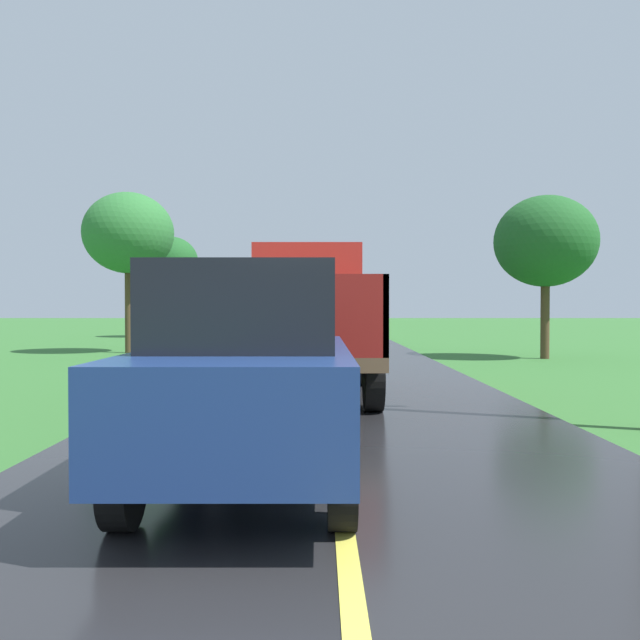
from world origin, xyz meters
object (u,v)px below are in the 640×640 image
at_px(roadside_tree_mid_right, 132,234).
at_px(banana_truck_near, 310,316).
at_px(roadside_tree_near_left, 549,242).
at_px(banana_truck_far, 322,311).
at_px(roadside_tree_far_left, 174,262).
at_px(following_car, 253,372).

bearing_deg(roadside_tree_mid_right, banana_truck_near, -59.96).
bearing_deg(roadside_tree_mid_right, roadside_tree_near_left, -11.11).
distance_m(banana_truck_far, roadside_tree_far_left, 12.53).
bearing_deg(banana_truck_far, banana_truck_near, -90.80).
relative_size(banana_truck_near, roadside_tree_far_left, 1.05).
distance_m(roadside_tree_near_left, roadside_tree_mid_right, 14.38).
bearing_deg(roadside_tree_far_left, banana_truck_far, -48.08).
bearing_deg(roadside_tree_near_left, banana_truck_far, 139.90).
xyz_separation_m(roadside_tree_far_left, following_car, (7.60, -30.43, -3.08)).
relative_size(banana_truck_near, roadside_tree_mid_right, 1.01).
height_order(banana_truck_near, roadside_tree_near_left, roadside_tree_near_left).
height_order(banana_truck_far, following_car, banana_truck_far).
bearing_deg(roadside_tree_far_left, following_car, -75.98).
bearing_deg(roadside_tree_mid_right, roadside_tree_far_left, 95.99).
distance_m(roadside_tree_far_left, following_car, 31.51).
bearing_deg(roadside_tree_near_left, roadside_tree_mid_right, 168.89).
height_order(banana_truck_far, roadside_tree_far_left, roadside_tree_far_left).
relative_size(banana_truck_near, following_car, 1.42).
relative_size(banana_truck_far, roadside_tree_mid_right, 1.01).
bearing_deg(following_car, banana_truck_far, 88.43).
xyz_separation_m(banana_truck_near, following_car, (-0.38, -6.47, -0.40)).
bearing_deg(banana_truck_near, banana_truck_far, 89.20).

